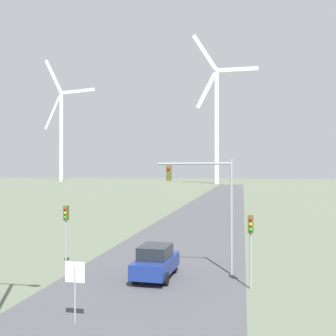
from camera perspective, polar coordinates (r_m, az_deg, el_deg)
name	(u,v)px	position (r m, az deg, el deg)	size (l,w,h in m)	color
road_surface	(206,215)	(53.17, 5.57, -6.79)	(10.00, 240.00, 0.01)	#47474C
stop_sign_near	(75,280)	(16.27, -13.35, -15.55)	(0.81, 0.07, 2.37)	#93999E
traffic_light_post_near_left	(66,222)	(25.10, -14.60, -7.59)	(0.28, 0.34, 3.77)	#93999E
traffic_light_post_near_right	(251,235)	(20.33, 11.90, -9.46)	(0.28, 0.33, 3.69)	#93999E
traffic_light_mast_overhead	(206,193)	(22.76, 5.60, -3.62)	(4.34, 0.35, 6.58)	#93999E
car_approaching	(156,262)	(22.18, -1.81, -13.43)	(2.00, 4.18, 1.83)	navy
wind_turbine_far_left	(61,126)	(227.40, -15.24, 5.85)	(33.77, 9.83, 69.42)	silver
wind_turbine_left	(216,115)	(181.60, 7.05, 7.64)	(29.85, 6.67, 68.19)	silver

